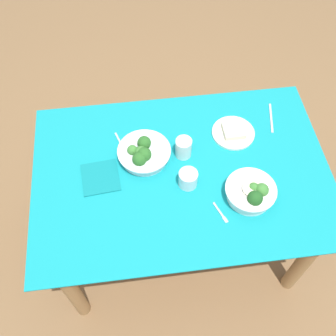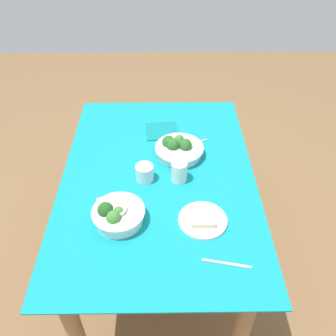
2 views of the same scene
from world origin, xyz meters
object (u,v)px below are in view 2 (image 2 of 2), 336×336
Objects in this scene: broccoli_bowl_far at (178,149)px; fork_by_near_bowl at (107,197)px; bread_side_plate at (203,219)px; broccoli_bowl_near at (117,215)px; fork_by_far_bowl at (198,142)px; water_glass_side at (179,171)px; napkin_folded_upper at (162,131)px; table_knife_left at (226,263)px; water_glass_center at (145,173)px.

broccoli_bowl_far is 2.36× the size of fork_by_near_bowl.
bread_side_plate is at bearing 11.29° from broccoli_bowl_far.
bread_side_plate is 0.43m from fork_by_near_bowl.
broccoli_bowl_near is (0.43, -0.26, 0.00)m from broccoli_bowl_far.
fork_by_near_bowl is at bearing 23.98° from fork_by_far_bowl.
bread_side_plate is 0.27m from water_glass_side.
napkin_folded_upper reaches higher than fork_by_far_bowl.
water_glass_side is 0.48m from table_knife_left.
napkin_folded_upper is (-0.37, 0.08, -0.04)m from water_glass_center.
napkin_folded_upper is (-0.63, 0.18, -0.04)m from broccoli_bowl_near.
water_glass_side is at bearing -59.45° from table_knife_left.
broccoli_bowl_far is 0.18m from water_glass_side.
water_glass_side is 0.54× the size of table_knife_left.
broccoli_bowl_near reaches higher than bread_side_plate.
bread_side_plate reaches higher than table_knife_left.
table_knife_left is 1.09× the size of napkin_folded_upper.
fork_by_near_bowl is at bearing -155.90° from broccoli_bowl_near.
broccoli_bowl_near is 2.17× the size of water_glass_side.
napkin_folded_upper is (-0.10, -0.19, 0.00)m from fork_by_far_bowl.
broccoli_bowl_far reaches higher than fork_by_near_bowl.
water_glass_center is 0.39m from fork_by_far_bowl.
broccoli_bowl_near is 1.07× the size of bread_side_plate.
napkin_folded_upper is at bearing 168.29° from water_glass_center.
table_knife_left is (0.63, 0.16, -0.04)m from broccoli_bowl_far.
water_glass_center is at bearing -41.92° from broccoli_bowl_far.
water_glass_side reaches higher than fork_by_far_bowl.
broccoli_bowl_near reaches higher than water_glass_side.
fork_by_far_bowl is 0.53× the size of table_knife_left.
water_glass_center is at bearing -91.18° from water_glass_side.
broccoli_bowl_far reaches higher than water_glass_center.
water_glass_side is 0.59× the size of napkin_folded_upper.
broccoli_bowl_far is 1.44× the size of napkin_folded_upper.
fork_by_far_bowl is at bearing 136.47° from water_glass_center.
water_glass_side is at bearing -160.76° from bread_side_plate.
napkin_folded_upper is (-0.49, 0.24, 0.00)m from fork_by_near_bowl.
water_glass_side is (0.00, 0.16, 0.01)m from water_glass_center.
water_glass_center is 0.56m from table_knife_left.
broccoli_bowl_far is 0.43m from fork_by_near_bowl.
water_glass_side is at bearing 11.84° from napkin_folded_upper.
napkin_folded_upper is at bearing -157.81° from broccoli_bowl_far.
fork_by_near_bowl is (0.11, -0.16, -0.04)m from water_glass_center.
broccoli_bowl_far is at bearing 22.19° from napkin_folded_upper.
bread_side_plate reaches higher than fork_by_far_bowl.
bread_side_plate reaches higher than fork_by_near_bowl.
napkin_folded_upper is (-0.63, -0.17, -0.01)m from bread_side_plate.
water_glass_center is at bearing -44.07° from table_knife_left.
water_glass_center is 0.38m from napkin_folded_upper.
fork_by_far_bowl is at bearing 159.03° from water_glass_side.
broccoli_bowl_near is 2.12× the size of fork_by_near_bowl.
water_glass_side is (0.18, -0.00, 0.01)m from broccoli_bowl_far.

